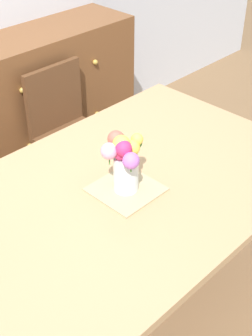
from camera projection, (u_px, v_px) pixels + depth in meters
The scene contains 6 objects.
ground_plane at pixel (120, 301), 2.58m from camera, with size 12.00×12.00×0.00m, color brown.
dining_table at pixel (119, 202), 2.18m from camera, with size 1.88×1.17×0.77m.
chair_right at pixel (67, 126), 3.07m from camera, with size 0.42×0.42×0.90m.
dresser at pixel (43, 102), 3.38m from camera, with size 1.40×0.47×1.00m.
placemat at pixel (126, 189), 2.13m from camera, with size 0.27×0.27×0.01m, color tan.
flower_vase at pixel (124, 159), 2.03m from camera, with size 0.21×0.22×0.28m.
Camera 1 is at (-1.18, -1.21, 2.08)m, focal length 51.36 mm.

